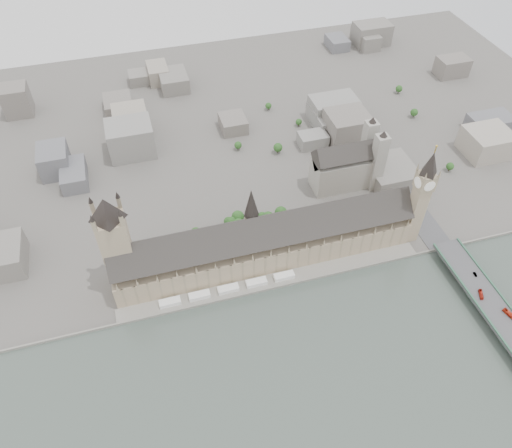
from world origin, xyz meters
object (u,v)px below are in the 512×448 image
object	(u,v)px
elizabeth_tower	(422,191)
victoria_tower	(115,241)
westminster_bridge	(491,309)
westminster_abbey	(348,165)
car_silver	(475,274)
car_approach	(414,192)
palace_of_westminster	(265,242)
red_bus_north	(481,294)
red_bus_south	(510,314)

from	to	relation	value
elizabeth_tower	victoria_tower	size ratio (longest dim) A/B	1.07
westminster_bridge	westminster_abbey	bearing A→B (deg)	105.64
car_silver	westminster_abbey	bearing A→B (deg)	116.99
victoria_tower	car_silver	distance (m)	302.36
victoria_tower	car_silver	xyz separation A→B (m)	(287.74, -81.70, -44.17)
westminster_bridge	car_silver	bearing A→B (deg)	83.29
elizabeth_tower	westminster_abbey	world-z (taller)	elizabeth_tower
car_silver	car_approach	xyz separation A→B (m)	(1.23, 108.78, -0.02)
palace_of_westminster	car_approach	world-z (taller)	palace_of_westminster
red_bus_north	red_bus_south	distance (m)	25.52
car_approach	elizabeth_tower	bearing A→B (deg)	-140.62
westminster_bridge	car_approach	distance (m)	140.79
westminster_abbey	car_approach	size ratio (longest dim) A/B	12.99
westminster_abbey	car_approach	bearing A→B (deg)	-36.80
red_bus_south	car_approach	world-z (taller)	red_bus_south
car_silver	elizabeth_tower	bearing A→B (deg)	120.53
victoria_tower	red_bus_south	bearing A→B (deg)	-23.29
red_bus_north	car_approach	bearing A→B (deg)	110.01
westminster_bridge	red_bus_south	distance (m)	14.83
elizabeth_tower	westminster_bridge	world-z (taller)	elizabeth_tower
red_bus_south	car_silver	distance (m)	43.40
victoria_tower	car_approach	world-z (taller)	victoria_tower
westminster_bridge	palace_of_westminster	bearing A→B (deg)	146.51
victoria_tower	red_bus_south	world-z (taller)	victoria_tower
palace_of_westminster	red_bus_north	world-z (taller)	palace_of_westminster
red_bus_south	westminster_bridge	bearing A→B (deg)	104.17
elizabeth_tower	car_approach	bearing A→B (deg)	57.28
elizabeth_tower	red_bus_south	world-z (taller)	elizabeth_tower
westminster_bridge	westminster_abbey	world-z (taller)	westminster_abbey
car_silver	car_approach	world-z (taller)	car_silver
car_approach	red_bus_south	bearing A→B (deg)	-107.34
victoria_tower	westminster_abbey	distance (m)	244.79
elizabeth_tower	red_bus_north	world-z (taller)	elizabeth_tower
elizabeth_tower	westminster_abbey	size ratio (longest dim) A/B	1.58
car_silver	westminster_bridge	bearing A→B (deg)	-89.70
palace_of_westminster	westminster_bridge	xyz separation A→B (m)	(162.00, -107.20, -17.58)
palace_of_westminster	red_bus_north	size ratio (longest dim) A/B	26.40
palace_of_westminster	red_bus_south	size ratio (longest dim) A/B	22.34
westminster_bridge	red_bus_south	xyz separation A→B (m)	(6.45, -11.50, 6.78)
westminster_bridge	car_approach	size ratio (longest dim) A/B	62.07
palace_of_westminster	victoria_tower	size ratio (longest dim) A/B	2.65
victoria_tower	palace_of_westminster	bearing A→B (deg)	-2.96
westminster_bridge	red_bus_north	xyz separation A→B (m)	(-4.01, 11.77, 6.52)
palace_of_westminster	victoria_tower	bearing A→B (deg)	177.04
westminster_abbey	red_bus_south	size ratio (longest dim) A/B	5.73
red_bus_south	car_silver	world-z (taller)	red_bus_south
elizabeth_tower	westminster_bridge	bearing A→B (deg)	-75.89
red_bus_south	car_approach	xyz separation A→B (m)	(-1.48, 152.08, -0.89)
victoria_tower	car_silver	world-z (taller)	victoria_tower
red_bus_north	westminster_abbey	bearing A→B (deg)	129.41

